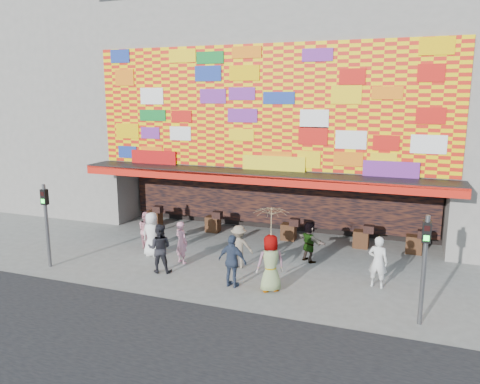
{
  "coord_description": "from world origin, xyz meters",
  "views": [
    {
      "loc": [
        5.73,
        -14.02,
        5.97
      ],
      "look_at": [
        -0.23,
        2.0,
        2.48
      ],
      "focal_mm": 35.0,
      "sensor_mm": 36.0,
      "label": 1
    }
  ],
  "objects_px": {
    "signal_left": "(46,216)",
    "parasol": "(271,223)",
    "ped_d": "(239,247)",
    "ped_g": "(271,263)",
    "ped_e": "(232,261)",
    "ped_i": "(147,230)",
    "ped_b": "(182,242)",
    "ped_c": "(160,248)",
    "signal_right": "(425,258)",
    "ped_f": "(309,242)",
    "ped_a": "(152,234)",
    "ped_h": "(378,262)"
  },
  "relations": [
    {
      "from": "signal_left",
      "to": "parasol",
      "type": "relative_size",
      "value": 1.54
    },
    {
      "from": "ped_d",
      "to": "ped_g",
      "type": "distance_m",
      "value": 2.27
    },
    {
      "from": "ped_e",
      "to": "ped_i",
      "type": "relative_size",
      "value": 1.13
    },
    {
      "from": "ped_e",
      "to": "ped_d",
      "type": "bearing_deg",
      "value": -67.12
    },
    {
      "from": "signal_left",
      "to": "ped_b",
      "type": "xyz_separation_m",
      "value": [
        4.24,
        2.01,
        -1.08
      ]
    },
    {
      "from": "ped_d",
      "to": "ped_e",
      "type": "bearing_deg",
      "value": 84.18
    },
    {
      "from": "ped_c",
      "to": "parasol",
      "type": "xyz_separation_m",
      "value": [
        4.05,
        -0.21,
        1.34
      ]
    },
    {
      "from": "signal_left",
      "to": "signal_right",
      "type": "height_order",
      "value": "same"
    },
    {
      "from": "signal_left",
      "to": "ped_c",
      "type": "xyz_separation_m",
      "value": [
        3.97,
        0.92,
        -1.0
      ]
    },
    {
      "from": "signal_left",
      "to": "ped_g",
      "type": "distance_m",
      "value": 8.11
    },
    {
      "from": "ped_e",
      "to": "ped_b",
      "type": "bearing_deg",
      "value": -19.89
    },
    {
      "from": "ped_b",
      "to": "ped_f",
      "type": "bearing_deg",
      "value": -133.12
    },
    {
      "from": "ped_a",
      "to": "ped_d",
      "type": "xyz_separation_m",
      "value": [
        3.53,
        -0.01,
        -0.08
      ]
    },
    {
      "from": "parasol",
      "to": "signal_right",
      "type": "bearing_deg",
      "value": -9.1
    },
    {
      "from": "ped_c",
      "to": "ped_g",
      "type": "xyz_separation_m",
      "value": [
        4.05,
        -0.21,
        0.05
      ]
    },
    {
      "from": "ped_i",
      "to": "ped_g",
      "type": "bearing_deg",
      "value": -167.41
    },
    {
      "from": "signal_right",
      "to": "ped_e",
      "type": "height_order",
      "value": "signal_right"
    },
    {
      "from": "signal_right",
      "to": "parasol",
      "type": "relative_size",
      "value": 1.54
    },
    {
      "from": "ped_d",
      "to": "ped_i",
      "type": "height_order",
      "value": "ped_d"
    },
    {
      "from": "signal_right",
      "to": "ped_c",
      "type": "distance_m",
      "value": 8.54
    },
    {
      "from": "ped_f",
      "to": "ped_e",
      "type": "bearing_deg",
      "value": 98.89
    },
    {
      "from": "ped_d",
      "to": "ped_g",
      "type": "height_order",
      "value": "ped_g"
    },
    {
      "from": "ped_a",
      "to": "ped_e",
      "type": "bearing_deg",
      "value": 158.22
    },
    {
      "from": "signal_right",
      "to": "ped_d",
      "type": "xyz_separation_m",
      "value": [
        -6.02,
        2.26,
        -1.09
      ]
    },
    {
      "from": "signal_right",
      "to": "signal_left",
      "type": "bearing_deg",
      "value": 180.0
    },
    {
      "from": "signal_left",
      "to": "ped_h",
      "type": "distance_m",
      "value": 11.38
    },
    {
      "from": "ped_a",
      "to": "ped_f",
      "type": "xyz_separation_m",
      "value": [
        5.73,
        1.49,
        -0.1
      ]
    },
    {
      "from": "ped_d",
      "to": "ped_f",
      "type": "bearing_deg",
      "value": -165.12
    },
    {
      "from": "ped_f",
      "to": "ped_a",
      "type": "bearing_deg",
      "value": 52.91
    },
    {
      "from": "ped_a",
      "to": "ped_c",
      "type": "bearing_deg",
      "value": 130.81
    },
    {
      "from": "signal_right",
      "to": "ped_h",
      "type": "height_order",
      "value": "signal_right"
    },
    {
      "from": "ped_d",
      "to": "ped_f",
      "type": "height_order",
      "value": "ped_d"
    },
    {
      "from": "ped_i",
      "to": "ped_h",
      "type": "bearing_deg",
      "value": -151.25
    },
    {
      "from": "parasol",
      "to": "signal_left",
      "type": "bearing_deg",
      "value": -175.0
    },
    {
      "from": "signal_right",
      "to": "ped_h",
      "type": "xyz_separation_m",
      "value": [
        -1.28,
        2.17,
        -1.02
      ]
    },
    {
      "from": "ped_h",
      "to": "ped_i",
      "type": "height_order",
      "value": "ped_h"
    },
    {
      "from": "ped_a",
      "to": "ped_h",
      "type": "distance_m",
      "value": 8.27
    },
    {
      "from": "signal_right",
      "to": "ped_i",
      "type": "xyz_separation_m",
      "value": [
        -10.23,
        3.01,
        -1.11
      ]
    },
    {
      "from": "ped_f",
      "to": "parasol",
      "type": "distance_m",
      "value": 3.43
    },
    {
      "from": "signal_left",
      "to": "ped_h",
      "type": "relative_size",
      "value": 1.78
    },
    {
      "from": "ped_a",
      "to": "parasol",
      "type": "height_order",
      "value": "parasol"
    },
    {
      "from": "ped_c",
      "to": "ped_i",
      "type": "bearing_deg",
      "value": -64.88
    },
    {
      "from": "ped_f",
      "to": "signal_left",
      "type": "bearing_deg",
      "value": 62.05
    },
    {
      "from": "ped_d",
      "to": "ped_b",
      "type": "bearing_deg",
      "value": -12.84
    },
    {
      "from": "signal_left",
      "to": "ped_f",
      "type": "distance_m",
      "value": 9.43
    },
    {
      "from": "signal_left",
      "to": "ped_e",
      "type": "bearing_deg",
      "value": 5.04
    },
    {
      "from": "ped_f",
      "to": "ped_g",
      "type": "distance_m",
      "value": 3.12
    },
    {
      "from": "signal_right",
      "to": "parasol",
      "type": "bearing_deg",
      "value": 170.9
    },
    {
      "from": "ped_g",
      "to": "ped_h",
      "type": "xyz_separation_m",
      "value": [
        3.1,
        1.47,
        -0.07
      ]
    },
    {
      "from": "ped_i",
      "to": "parasol",
      "type": "bearing_deg",
      "value": -167.41
    }
  ]
}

